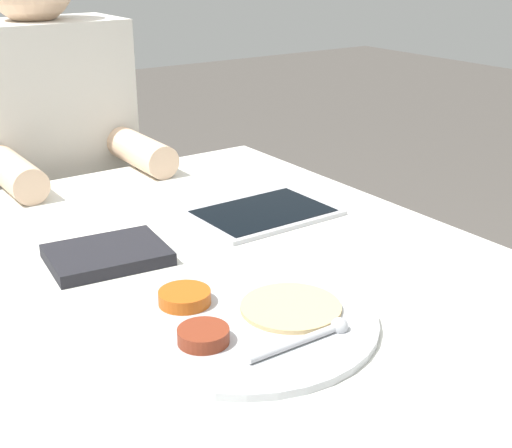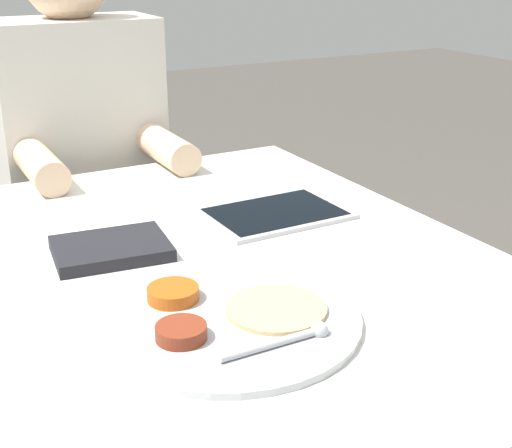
{
  "view_description": "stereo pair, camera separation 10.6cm",
  "coord_description": "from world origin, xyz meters",
  "px_view_note": "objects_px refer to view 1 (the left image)",
  "views": [
    {
      "loc": [
        -0.47,
        -0.85,
        1.21
      ],
      "look_at": [
        0.1,
        -0.03,
        0.82
      ],
      "focal_mm": 50.0,
      "sensor_mm": 36.0,
      "label": 1
    },
    {
      "loc": [
        -0.38,
        -0.9,
        1.21
      ],
      "look_at": [
        0.1,
        -0.03,
        0.82
      ],
      "focal_mm": 50.0,
      "sensor_mm": 36.0,
      "label": 2
    }
  ],
  "objects_px": {
    "tablet_device": "(263,213)",
    "person_diner": "(57,229)",
    "red_notebook": "(107,256)",
    "thali_tray": "(244,319)"
  },
  "relations": [
    {
      "from": "person_diner",
      "to": "red_notebook",
      "type": "bearing_deg",
      "value": -101.71
    },
    {
      "from": "thali_tray",
      "to": "tablet_device",
      "type": "bearing_deg",
      "value": 51.12
    },
    {
      "from": "tablet_device",
      "to": "person_diner",
      "type": "relative_size",
      "value": 0.2
    },
    {
      "from": "red_notebook",
      "to": "person_diner",
      "type": "xyz_separation_m",
      "value": [
        0.13,
        0.61,
        -0.19
      ]
    },
    {
      "from": "red_notebook",
      "to": "thali_tray",
      "type": "bearing_deg",
      "value": -77.2
    },
    {
      "from": "red_notebook",
      "to": "person_diner",
      "type": "distance_m",
      "value": 0.65
    },
    {
      "from": "thali_tray",
      "to": "tablet_device",
      "type": "xyz_separation_m",
      "value": [
        0.24,
        0.3,
        -0.0
      ]
    },
    {
      "from": "red_notebook",
      "to": "person_diner",
      "type": "height_order",
      "value": "person_diner"
    },
    {
      "from": "tablet_device",
      "to": "person_diner",
      "type": "bearing_deg",
      "value": 107.34
    },
    {
      "from": "thali_tray",
      "to": "person_diner",
      "type": "bearing_deg",
      "value": 85.97
    }
  ]
}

